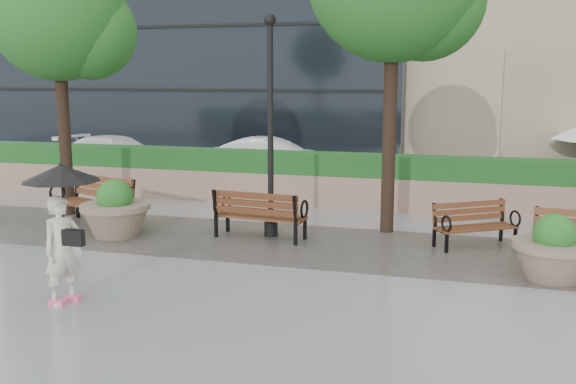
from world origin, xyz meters
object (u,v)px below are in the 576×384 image
(planter_right, at_px, (553,254))
(pedestrian, at_px, (62,220))
(planter_left, at_px, (116,214))
(bench_1, at_px, (94,212))
(bench_2, at_px, (260,225))
(car_right, at_px, (272,160))
(car_left, at_px, (117,155))
(lamppost, at_px, (271,141))
(bench_3, at_px, (475,234))

(planter_right, relative_size, pedestrian, 0.64)
(pedestrian, bearing_deg, planter_left, 44.42)
(bench_1, xyz_separation_m, pedestrian, (2.38, -4.43, 0.92))
(bench_2, distance_m, planter_right, 5.57)
(car_right, bearing_deg, pedestrian, 176.88)
(planter_right, xyz_separation_m, car_left, (-12.89, 8.27, 0.22))
(bench_1, bearing_deg, lamppost, 22.44)
(planter_left, relative_size, lamppost, 0.32)
(planter_left, xyz_separation_m, pedestrian, (1.40, -3.71, 0.77))
(bench_2, distance_m, pedestrian, 4.71)
(planter_right, xyz_separation_m, pedestrian, (-6.95, -3.12, 0.81))
(bench_3, relative_size, planter_left, 1.17)
(car_left, distance_m, car_right, 5.54)
(lamppost, height_order, pedestrian, lamppost)
(planter_left, relative_size, car_left, 0.32)
(planter_right, xyz_separation_m, car_right, (-7.35, 8.11, 0.27))
(car_left, height_order, pedestrian, pedestrian)
(bench_3, bearing_deg, planter_right, -89.48)
(bench_1, bearing_deg, pedestrian, -42.00)
(lamppost, relative_size, car_right, 1.06)
(bench_1, relative_size, car_right, 0.51)
(bench_1, height_order, bench_3, bench_1)
(car_right, xyz_separation_m, pedestrian, (0.40, -11.23, 0.54))
(bench_2, distance_m, car_left, 10.26)
(bench_2, height_order, pedestrian, pedestrian)
(car_left, bearing_deg, car_right, -80.24)
(bench_2, xyz_separation_m, pedestrian, (-1.52, -4.36, 0.94))
(bench_3, relative_size, car_right, 0.40)
(pedestrian, bearing_deg, car_left, 51.25)
(bench_3, bearing_deg, lamppost, 150.08)
(bench_3, bearing_deg, car_right, 100.22)
(bench_3, height_order, pedestrian, pedestrian)
(pedestrian, bearing_deg, bench_1, 52.01)
(bench_2, distance_m, car_right, 7.14)
(car_right, bearing_deg, planter_right, -142.99)
(planter_right, bearing_deg, lamppost, 164.13)
(bench_1, xyz_separation_m, car_right, (1.98, 6.80, 0.37))
(bench_1, xyz_separation_m, planter_right, (9.33, -1.31, 0.11))
(planter_right, distance_m, car_right, 10.94)
(car_left, height_order, car_right, car_right)
(bench_3, xyz_separation_m, car_left, (-11.67, 6.50, 0.39))
(car_right, bearing_deg, bench_2, -169.57)
(car_left, xyz_separation_m, pedestrian, (5.94, -11.40, 0.59))
(bench_3, bearing_deg, bench_2, 153.42)
(car_left, distance_m, pedestrian, 12.86)
(car_left, bearing_deg, bench_2, -121.84)
(bench_2, distance_m, bench_3, 4.25)
(bench_1, distance_m, car_left, 7.83)
(bench_3, distance_m, car_right, 8.82)
(bench_1, relative_size, bench_2, 1.11)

